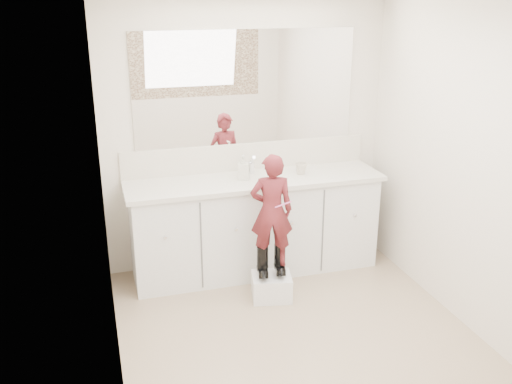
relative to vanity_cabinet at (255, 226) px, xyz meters
name	(u,v)px	position (x,y,z in m)	size (l,w,h in m)	color
floor	(302,342)	(0.00, -1.23, -0.42)	(3.00, 3.00, 0.00)	#998464
wall_back	(246,136)	(0.00, 0.27, 0.77)	(2.60, 2.60, 0.00)	beige
wall_front	(433,298)	(0.00, -2.73, 0.77)	(2.60, 2.60, 0.00)	beige
wall_left	(107,209)	(-1.30, -1.23, 0.78)	(3.00, 3.00, 0.00)	beige
wall_right	(473,172)	(1.30, -1.23, 0.78)	(3.00, 3.00, 0.00)	beige
vanity_cabinet	(255,226)	(0.00, 0.00, 0.00)	(2.20, 0.55, 0.85)	silver
countertop	(255,181)	(0.00, -0.01, 0.45)	(2.28, 0.58, 0.04)	beige
backsplash	(247,156)	(0.00, 0.26, 0.59)	(2.28, 0.03, 0.25)	beige
mirror	(246,88)	(0.00, 0.26, 1.22)	(2.00, 0.02, 1.00)	white
dot_panel	(443,200)	(0.00, -2.71, 1.22)	(2.00, 0.01, 1.20)	#472819
faucet	(250,168)	(0.00, 0.15, 0.52)	(0.08, 0.08, 0.10)	silver
cup	(301,168)	(0.43, -0.01, 0.52)	(0.11, 0.11, 0.10)	#C2B49B
soap_bottle	(243,167)	(-0.10, 0.00, 0.57)	(0.10, 0.10, 0.21)	beige
step_stool	(272,287)	(-0.02, -0.55, -0.32)	(0.32, 0.27, 0.21)	white
boot_left	(262,261)	(-0.09, -0.53, -0.08)	(0.10, 0.18, 0.27)	black
boot_right	(280,259)	(0.06, -0.53, -0.08)	(0.10, 0.18, 0.27)	black
toddler	(272,211)	(-0.02, -0.53, 0.36)	(0.35, 0.23, 0.95)	maroon
toothbrush	(283,205)	(0.05, -0.61, 0.43)	(0.01, 0.01, 0.14)	#E2589B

